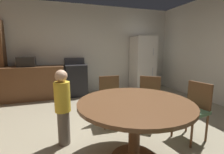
% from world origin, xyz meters
% --- Properties ---
extents(ground_plane, '(14.00, 14.00, 0.00)m').
position_xyz_m(ground_plane, '(0.00, 0.00, 0.00)').
color(ground_plane, gray).
extents(wall_back, '(5.95, 0.12, 2.70)m').
position_xyz_m(wall_back, '(0.00, 2.98, 1.35)').
color(wall_back, beige).
rests_on(wall_back, ground).
extents(kitchen_counter, '(1.89, 0.60, 0.90)m').
position_xyz_m(kitchen_counter, '(-1.73, 2.58, 0.45)').
color(kitchen_counter, brown).
rests_on(kitchen_counter, ground).
extents(oven_range, '(0.60, 0.60, 1.10)m').
position_xyz_m(oven_range, '(-0.43, 2.58, 0.47)').
color(oven_range, black).
rests_on(oven_range, ground).
extents(refrigerator, '(0.68, 0.68, 1.76)m').
position_xyz_m(refrigerator, '(1.74, 2.53, 0.88)').
color(refrigerator, silver).
rests_on(refrigerator, ground).
extents(microwave, '(0.44, 0.32, 0.26)m').
position_xyz_m(microwave, '(-1.71, 2.58, 1.03)').
color(microwave, black).
rests_on(microwave, kitchen_counter).
extents(dining_table, '(1.36, 1.36, 0.76)m').
position_xyz_m(dining_table, '(-0.09, -0.60, 0.61)').
color(dining_table, brown).
rests_on(dining_table, ground).
extents(chair_northeast, '(0.56, 0.56, 0.87)m').
position_xyz_m(chair_northeast, '(0.61, 0.24, 0.50)').
color(chair_northeast, brown).
rests_on(chair_northeast, ground).
extents(chair_east, '(0.46, 0.46, 0.87)m').
position_xyz_m(chair_east, '(0.99, -0.42, 0.50)').
color(chair_east, brown).
rests_on(chair_east, ground).
extents(chair_north, '(0.42, 0.42, 0.87)m').
position_xyz_m(chair_north, '(-0.04, 0.49, 0.50)').
color(chair_north, brown).
rests_on(chair_north, ground).
extents(person_child, '(0.31, 0.31, 1.09)m').
position_xyz_m(person_child, '(-0.90, 0.04, 0.58)').
color(person_child, '#665B51').
rests_on(person_child, ground).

